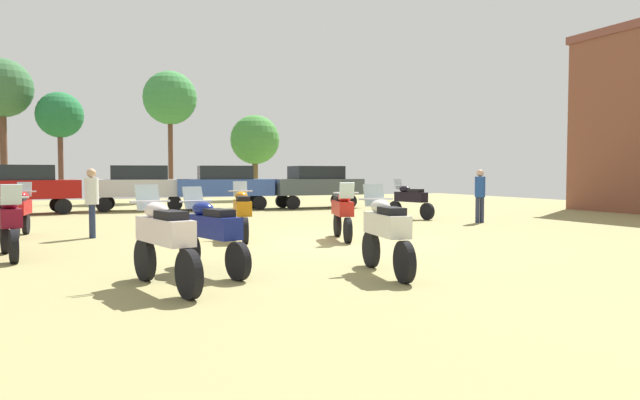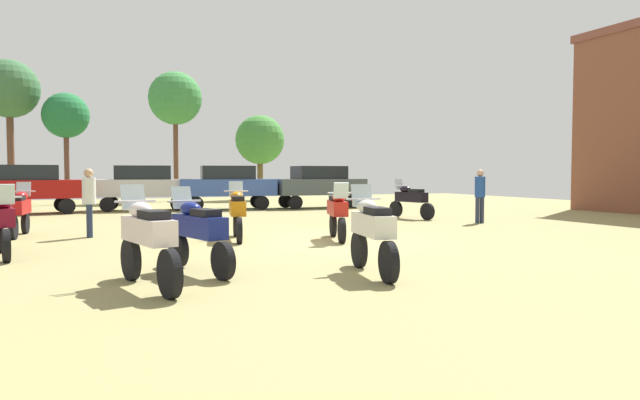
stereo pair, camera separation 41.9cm
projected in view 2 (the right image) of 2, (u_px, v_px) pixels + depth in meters
ground_plane at (334, 241)px, 14.04m from camera, size 44.00×52.00×0.02m
motorcycle_1 at (198, 231)px, 9.54m from camera, size 0.81×2.19×1.45m
motorcycle_2 at (148, 238)px, 8.25m from camera, size 0.76×2.28×1.51m
motorcycle_3 at (20, 210)px, 15.01m from camera, size 0.62×2.05×1.44m
motorcycle_4 at (237, 211)px, 14.26m from camera, size 0.73×2.17×1.47m
motorcycle_7 at (2, 221)px, 11.28m from camera, size 0.70×2.22×1.47m
motorcycle_10 at (372, 231)px, 9.39m from camera, size 0.69×2.16×1.49m
motorcycle_11 at (411, 199)px, 20.85m from camera, size 0.74×2.22×1.45m
motorcycle_12 at (337, 212)px, 14.24m from camera, size 0.79×2.04×1.45m
car_1 at (25, 185)px, 23.05m from camera, size 4.52×2.41×2.00m
car_2 at (228, 184)px, 26.08m from camera, size 4.50×2.36×2.00m
car_3 at (144, 184)px, 25.37m from camera, size 4.53×2.45×2.00m
car_5 at (319, 183)px, 27.21m from camera, size 4.32×1.85×2.00m
person_1 at (89, 197)px, 14.77m from camera, size 0.36×0.36×1.80m
person_2 at (480, 192)px, 18.94m from camera, size 0.38×0.38×1.79m
tree_1 at (175, 99)px, 33.29m from camera, size 3.10×3.10×7.60m
tree_2 at (66, 116)px, 29.91m from camera, size 2.38×2.38×5.89m
tree_5 at (260, 140)px, 35.30m from camera, size 3.04×3.04×5.26m
tree_7 at (9, 90)px, 29.48m from camera, size 3.01×3.01×7.55m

